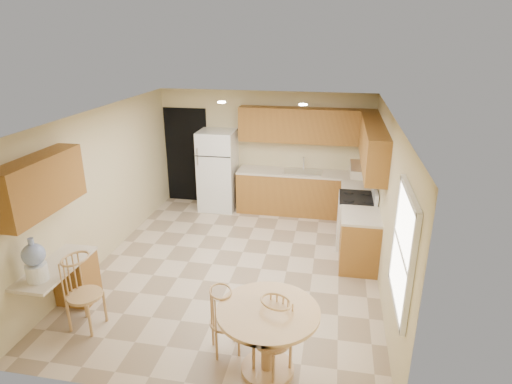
% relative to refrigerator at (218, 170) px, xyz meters
% --- Properties ---
extents(floor, '(5.50, 5.50, 0.00)m').
position_rel_refrigerator_xyz_m(floor, '(0.95, -2.40, -0.85)').
color(floor, '#C7AE90').
rests_on(floor, ground).
extents(ceiling, '(4.50, 5.50, 0.02)m').
position_rel_refrigerator_xyz_m(ceiling, '(0.95, -2.40, 1.65)').
color(ceiling, white).
rests_on(ceiling, wall_back).
extents(wall_back, '(4.50, 0.02, 2.50)m').
position_rel_refrigerator_xyz_m(wall_back, '(0.95, 0.35, 0.40)').
color(wall_back, '#CDB98A').
rests_on(wall_back, floor).
extents(wall_front, '(4.50, 0.02, 2.50)m').
position_rel_refrigerator_xyz_m(wall_front, '(0.95, -5.15, 0.40)').
color(wall_front, '#CDB98A').
rests_on(wall_front, floor).
extents(wall_left, '(0.02, 5.50, 2.50)m').
position_rel_refrigerator_xyz_m(wall_left, '(-1.30, -2.40, 0.40)').
color(wall_left, '#CDB98A').
rests_on(wall_left, floor).
extents(wall_right, '(0.02, 5.50, 2.50)m').
position_rel_refrigerator_xyz_m(wall_right, '(3.20, -2.40, 0.40)').
color(wall_right, '#CDB98A').
rests_on(wall_right, floor).
extents(doorway, '(0.90, 0.02, 2.10)m').
position_rel_refrigerator_xyz_m(doorway, '(-0.80, 0.34, 0.20)').
color(doorway, black).
rests_on(doorway, floor).
extents(base_cab_back, '(2.75, 0.60, 0.87)m').
position_rel_refrigerator_xyz_m(base_cab_back, '(1.83, 0.05, -0.42)').
color(base_cab_back, '#9E6728').
rests_on(base_cab_back, floor).
extents(counter_back, '(2.75, 0.63, 0.04)m').
position_rel_refrigerator_xyz_m(counter_back, '(1.83, 0.05, 0.04)').
color(counter_back, beige).
rests_on(counter_back, base_cab_back).
extents(base_cab_right_a, '(0.60, 0.59, 0.87)m').
position_rel_refrigerator_xyz_m(base_cab_right_a, '(2.90, -0.54, -0.42)').
color(base_cab_right_a, '#9E6728').
rests_on(base_cab_right_a, floor).
extents(counter_right_a, '(0.63, 0.59, 0.04)m').
position_rel_refrigerator_xyz_m(counter_right_a, '(2.90, -0.54, 0.04)').
color(counter_right_a, beige).
rests_on(counter_right_a, base_cab_right_a).
extents(base_cab_right_b, '(0.60, 0.80, 0.87)m').
position_rel_refrigerator_xyz_m(base_cab_right_b, '(2.90, -2.00, -0.42)').
color(base_cab_right_b, '#9E6728').
rests_on(base_cab_right_b, floor).
extents(counter_right_b, '(0.63, 0.80, 0.04)m').
position_rel_refrigerator_xyz_m(counter_right_b, '(2.90, -2.00, 0.04)').
color(counter_right_b, beige).
rests_on(counter_right_b, base_cab_right_b).
extents(upper_cab_back, '(2.75, 0.33, 0.70)m').
position_rel_refrigerator_xyz_m(upper_cab_back, '(1.83, 0.19, 1.00)').
color(upper_cab_back, '#9E6728').
rests_on(upper_cab_back, wall_back).
extents(upper_cab_right, '(0.33, 2.42, 0.70)m').
position_rel_refrigerator_xyz_m(upper_cab_right, '(3.04, -1.19, 1.00)').
color(upper_cab_right, '#9E6728').
rests_on(upper_cab_right, wall_right).
extents(upper_cab_left, '(0.33, 1.40, 0.70)m').
position_rel_refrigerator_xyz_m(upper_cab_left, '(-1.13, -4.00, 1.00)').
color(upper_cab_left, '#9E6728').
rests_on(upper_cab_left, wall_left).
extents(sink, '(0.78, 0.44, 0.01)m').
position_rel_refrigerator_xyz_m(sink, '(1.80, 0.05, 0.06)').
color(sink, silver).
rests_on(sink, counter_back).
extents(range_hood, '(0.50, 0.76, 0.14)m').
position_rel_refrigerator_xyz_m(range_hood, '(2.95, -1.22, 0.57)').
color(range_hood, silver).
rests_on(range_hood, upper_cab_right).
extents(desk_pedestal, '(0.48, 0.42, 0.72)m').
position_rel_refrigerator_xyz_m(desk_pedestal, '(-1.05, -3.72, -0.49)').
color(desk_pedestal, '#9E6728').
rests_on(desk_pedestal, floor).
extents(desk_top, '(0.50, 1.20, 0.04)m').
position_rel_refrigerator_xyz_m(desk_top, '(-1.05, -4.10, -0.10)').
color(desk_top, beige).
rests_on(desk_top, desk_pedestal).
extents(window, '(0.06, 1.12, 1.30)m').
position_rel_refrigerator_xyz_m(window, '(3.18, -4.25, 0.65)').
color(window, white).
rests_on(window, wall_right).
extents(can_light_a, '(0.14, 0.14, 0.02)m').
position_rel_refrigerator_xyz_m(can_light_a, '(0.45, -1.20, 1.63)').
color(can_light_a, white).
rests_on(can_light_a, ceiling).
extents(can_light_b, '(0.14, 0.14, 0.02)m').
position_rel_refrigerator_xyz_m(can_light_b, '(1.85, -1.20, 1.63)').
color(can_light_b, white).
rests_on(can_light_b, ceiling).
extents(refrigerator, '(0.75, 0.73, 1.71)m').
position_rel_refrigerator_xyz_m(refrigerator, '(0.00, 0.00, 0.00)').
color(refrigerator, white).
rests_on(refrigerator, floor).
extents(stove, '(0.65, 0.76, 1.09)m').
position_rel_refrigerator_xyz_m(stove, '(2.88, -1.22, -0.38)').
color(stove, white).
rests_on(stove, floor).
extents(dining_table, '(1.12, 1.12, 0.83)m').
position_rel_refrigerator_xyz_m(dining_table, '(1.82, -4.59, -0.31)').
color(dining_table, tan).
rests_on(dining_table, floor).
extents(chair_table_a, '(0.37, 0.48, 0.84)m').
position_rel_refrigerator_xyz_m(chair_table_a, '(1.27, -4.42, -0.34)').
color(chair_table_a, tan).
rests_on(chair_table_a, floor).
extents(chair_table_b, '(0.41, 0.47, 0.92)m').
position_rel_refrigerator_xyz_m(chair_table_b, '(1.87, -4.69, -0.29)').
color(chair_table_b, tan).
rests_on(chair_table_b, floor).
extents(chair_desk, '(0.44, 0.57, 0.99)m').
position_rel_refrigerator_xyz_m(chair_desk, '(-0.60, -4.33, -0.25)').
color(chair_desk, tan).
rests_on(chair_desk, floor).
extents(water_crock, '(0.27, 0.27, 0.56)m').
position_rel_refrigerator_xyz_m(water_crock, '(-1.05, -4.43, 0.17)').
color(water_crock, white).
rests_on(water_crock, desk_top).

